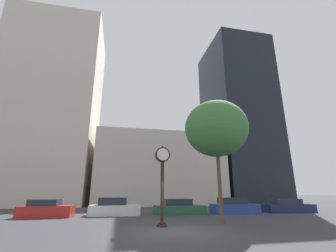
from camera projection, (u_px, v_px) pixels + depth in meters
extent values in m
plane|color=#38383D|center=(175.00, 231.00, 11.30)|extent=(200.00, 200.00, 0.00)
cube|color=beige|center=(53.00, 109.00, 35.13)|extent=(13.17, 12.00, 28.67)
cube|color=beige|center=(158.00, 170.00, 35.88)|extent=(18.60, 12.00, 10.26)
cube|color=black|center=(238.00, 119.00, 41.53)|extent=(10.08, 12.00, 29.46)
cylinder|color=black|center=(162.00, 226.00, 12.58)|extent=(0.61, 0.61, 0.12)
cylinder|color=black|center=(162.00, 223.00, 12.61)|extent=(0.41, 0.41, 0.10)
cylinder|color=black|center=(162.00, 191.00, 13.10)|extent=(0.20, 0.20, 3.39)
cylinder|color=black|center=(162.00, 155.00, 13.69)|extent=(0.89, 0.40, 0.89)
cylinder|color=white|center=(163.00, 154.00, 13.50)|extent=(0.73, 0.02, 0.73)
cylinder|color=white|center=(162.00, 155.00, 13.89)|extent=(0.73, 0.02, 0.73)
sphere|color=black|center=(162.00, 147.00, 13.84)|extent=(0.12, 0.12, 0.12)
cube|color=red|center=(47.00, 211.00, 17.24)|extent=(3.88, 1.96, 0.84)
cube|color=#232833|center=(45.00, 202.00, 17.39)|extent=(2.16, 1.68, 0.47)
cube|color=silver|center=(115.00, 210.00, 18.54)|extent=(4.09, 1.86, 0.82)
cube|color=#232833|center=(113.00, 201.00, 18.70)|extent=(2.26, 1.62, 0.60)
cube|color=#236038|center=(179.00, 210.00, 19.52)|extent=(4.37, 2.13, 0.73)
cube|color=#232833|center=(177.00, 202.00, 19.64)|extent=(2.44, 1.80, 0.54)
cube|color=#28429E|center=(235.00, 209.00, 20.17)|extent=(4.19, 2.01, 0.82)
cube|color=#232833|center=(232.00, 201.00, 20.33)|extent=(2.34, 1.69, 0.54)
cube|color=#19234C|center=(288.00, 208.00, 21.22)|extent=(4.73, 1.98, 0.74)
cube|color=#232833|center=(285.00, 201.00, 21.36)|extent=(2.63, 1.67, 0.49)
cylinder|color=brown|center=(220.00, 183.00, 14.48)|extent=(0.24, 0.24, 4.79)
ellipsoid|color=#3D7538|center=(216.00, 128.00, 15.51)|extent=(4.31, 4.31, 3.88)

